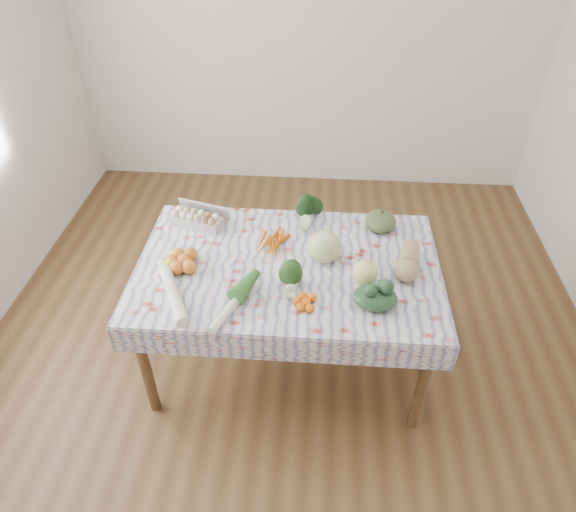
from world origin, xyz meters
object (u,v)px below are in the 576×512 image
object	(u,v)px
cabbage	(325,247)
grapefruit	(365,272)
egg_carton	(196,220)
kabocha_squash	(381,221)
dining_table	(288,276)
butternut_squash	(408,260)

from	to	relation	value
cabbage	grapefruit	distance (m)	0.28
egg_carton	cabbage	bearing A→B (deg)	-3.38
egg_carton	cabbage	xyz separation A→B (m)	(0.77, -0.27, 0.05)
kabocha_squash	cabbage	size ratio (longest dim) A/B	1.01
dining_table	cabbage	xyz separation A→B (m)	(0.20, 0.06, 0.17)
grapefruit	dining_table	bearing A→B (deg)	164.18
dining_table	grapefruit	bearing A→B (deg)	-15.82
dining_table	butternut_squash	bearing A→B (deg)	0.17
egg_carton	cabbage	distance (m)	0.82
cabbage	butternut_squash	distance (m)	0.45
dining_table	grapefruit	distance (m)	0.45
egg_carton	cabbage	world-z (taller)	cabbage
kabocha_squash	butternut_squash	size ratio (longest dim) A/B	0.64
kabocha_squash	egg_carton	bearing A→B (deg)	-177.87
dining_table	egg_carton	distance (m)	0.67
egg_carton	kabocha_squash	size ratio (longest dim) A/B	1.73
cabbage	butternut_squash	xyz separation A→B (m)	(0.45, -0.05, -0.02)
dining_table	grapefruit	xyz separation A→B (m)	(0.41, -0.12, 0.15)
cabbage	grapefruit	world-z (taller)	cabbage
dining_table	egg_carton	xyz separation A→B (m)	(-0.58, 0.33, 0.13)
kabocha_squash	butternut_squash	distance (m)	0.38
kabocha_squash	cabbage	bearing A→B (deg)	-136.41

